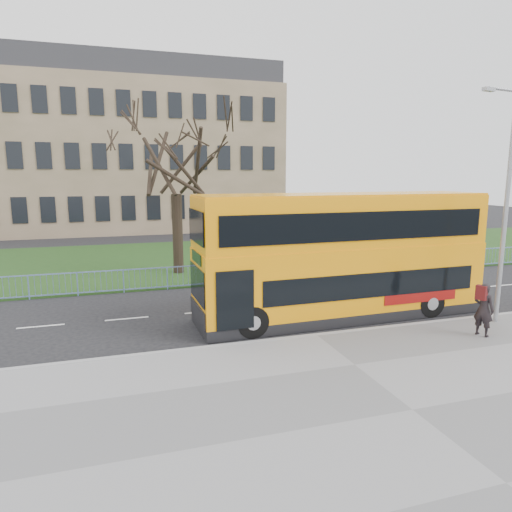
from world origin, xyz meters
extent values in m
plane|color=black|center=(0.00, 0.00, 0.00)|extent=(120.00, 120.00, 0.00)
cube|color=slate|center=(0.00, -6.75, 0.06)|extent=(80.00, 10.50, 0.12)
cube|color=gray|center=(0.00, -1.55, 0.07)|extent=(80.00, 0.20, 0.14)
cube|color=#1B3A15|center=(0.00, 14.30, 0.04)|extent=(80.00, 15.40, 0.08)
cube|color=#7B694E|center=(-5.00, 35.00, 7.00)|extent=(30.00, 15.00, 14.00)
cube|color=#FF9A0A|center=(1.91, 0.40, 1.42)|extent=(11.15, 2.88, 2.06)
cube|color=#FF9A0A|center=(1.91, 0.40, 2.62)|extent=(11.15, 2.88, 0.36)
cube|color=#FF9A0A|center=(1.91, 0.40, 3.73)|extent=(11.09, 2.83, 1.85)
cube|color=black|center=(2.57, -0.92, 1.49)|extent=(8.56, 0.22, 0.90)
cube|color=black|center=(1.94, -0.91, 3.63)|extent=(10.21, 0.26, 1.00)
cylinder|color=black|center=(-2.03, -0.88, 0.55)|extent=(1.11, 0.32, 1.10)
cylinder|color=black|center=(5.16, -0.73, 0.55)|extent=(1.11, 0.32, 1.10)
imported|color=black|center=(5.23, -3.25, 1.01)|extent=(0.63, 0.76, 1.78)
cylinder|color=#979A9F|center=(6.86, -2.20, 4.14)|extent=(0.16, 0.16, 8.03)
cylinder|color=#979A9F|center=(6.16, -2.30, 8.15)|extent=(1.40, 0.31, 0.10)
cube|color=#979A9F|center=(5.47, -2.41, 8.10)|extent=(0.47, 0.25, 0.12)
camera|label=1|loc=(-6.26, -14.85, 5.37)|focal=32.00mm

